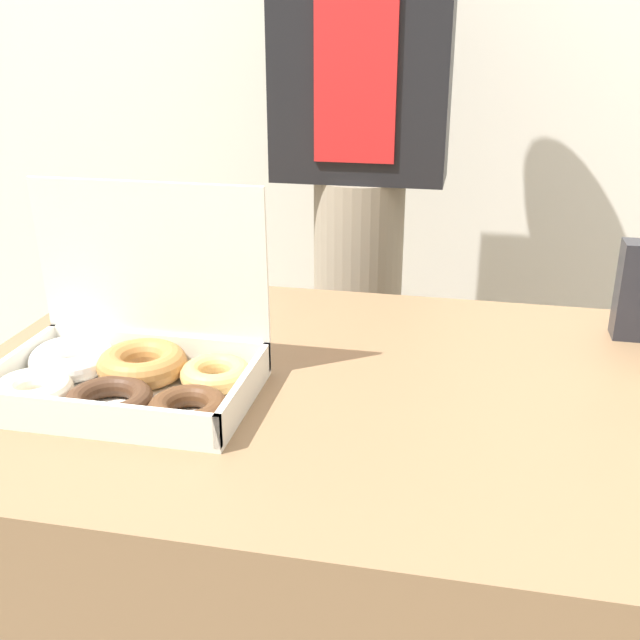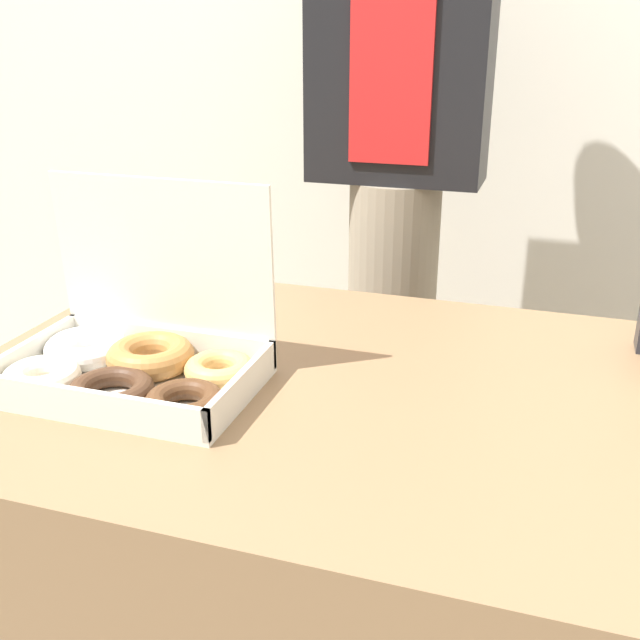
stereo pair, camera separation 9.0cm
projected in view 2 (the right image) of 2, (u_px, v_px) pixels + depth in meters
The scene contains 3 objects.
table at pixel (351, 620), 1.10m from camera, with size 1.04×0.70×0.78m.
donut_box at pixel (132, 356), 0.96m from camera, with size 0.32×0.24×0.25m.
person_customer at pixel (398, 139), 1.48m from camera, with size 0.34×0.22×1.73m.
Camera 2 is at (0.22, -0.84, 1.21)m, focal length 42.00 mm.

